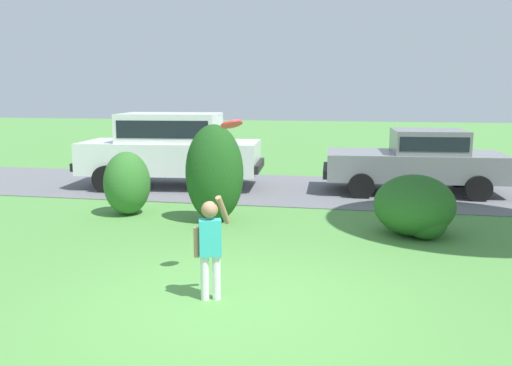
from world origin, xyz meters
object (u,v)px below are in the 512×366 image
(parked_sedan, at_px, (418,159))
(frisbee, at_px, (232,124))
(child_thrower, at_px, (210,242))
(parked_suv, at_px, (171,146))

(parked_sedan, relative_size, frisbee, 15.17)
(child_thrower, height_order, frisbee, frisbee)
(parked_suv, distance_m, frisbee, 7.47)
(parked_sedan, height_order, parked_suv, parked_suv)
(parked_suv, distance_m, child_thrower, 7.96)
(parked_sedan, distance_m, frisbee, 7.76)
(child_thrower, xyz_separation_m, frisbee, (0.11, 0.65, 1.36))
(parked_suv, height_order, child_thrower, parked_suv)
(parked_suv, relative_size, frisbee, 16.33)
(child_thrower, bearing_deg, parked_suv, 113.39)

